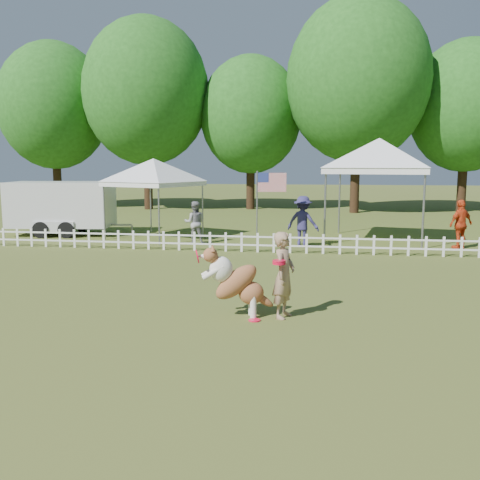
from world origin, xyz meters
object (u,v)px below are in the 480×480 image
Objects in this scene: canopy_tent_left at (154,199)px; spectator_a at (195,223)px; frisbee_on_turf at (254,320)px; spectator_c at (461,224)px; dog at (237,282)px; flag_pole at (257,212)px; spectator_b at (303,222)px; handler at (284,275)px; canopy_tent_right at (378,191)px; cargo_trailer at (62,208)px.

canopy_tent_left is 2.24m from spectator_a.
spectator_c is (5.56, 8.87, 0.78)m from frisbee_on_turf.
flag_pole reaches higher than dog.
canopy_tent_left reaches higher than spectator_b.
handler reaches higher than spectator_a.
dog is 10.83m from canopy_tent_right.
cargo_trailer is (-8.71, 10.20, 1.02)m from frisbee_on_turf.
spectator_c reaches higher than dog.
flag_pole is at bearing -131.70° from canopy_tent_right.
flag_pole reaches higher than frisbee_on_turf.
spectator_c is (2.47, -1.53, -0.97)m from canopy_tent_right.
spectator_c reaches higher than handler.
spectator_a is 3.67m from spectator_b.
cargo_trailer is at bearing 7.91° from spectator_b.
cargo_trailer is (-11.79, -0.20, -0.72)m from canopy_tent_right.
handler is 7.18× the size of frisbee_on_turf.
canopy_tent_left is at bearing 99.96° from dog.
canopy_tent_left is 8.01m from canopy_tent_right.
dog is 0.51× the size of flag_pole.
handler is 8.23m from spectator_b.
spectator_a is at bearing 39.57° from handler.
canopy_tent_left is (-5.39, 9.53, 0.65)m from handler.
cargo_trailer is 2.82× the size of spectator_b.
spectator_b is at bearing -17.91° from cargo_trailer.
canopy_tent_left is at bearing -165.26° from canopy_tent_right.
spectator_c is at bearing 2.84° from flag_pole.
cargo_trailer is 5.81m from spectator_a.
spectator_b is at bearing 9.22° from canopy_tent_left.
cargo_trailer is at bearing 59.08° from handler.
dog is at bearing -97.88° from canopy_tent_right.
flag_pole is (-1.32, 7.08, 0.48)m from handler.
cargo_trailer is at bearing -39.95° from spectator_c.
cargo_trailer is 9.40m from spectator_b.
flag_pole is at bearing -8.44° from canopy_tent_left.
flag_pole is (4.07, -2.45, -0.17)m from canopy_tent_left.
handler is at bearing -89.81° from flag_pole.
spectator_a is (-3.61, 8.35, -0.04)m from handler.
spectator_b is 5.03m from spectator_c.
handler is at bearing 30.80° from frisbee_on_turf.
spectator_b is (0.54, 8.52, 0.83)m from frisbee_on_turf.
cargo_trailer is at bearing -168.43° from canopy_tent_right.
cargo_trailer reaches higher than spectator_b.
spectator_a is 8.68m from spectator_c.
canopy_tent_right is (3.42, 10.22, 1.12)m from dog.
canopy_tent_left is 0.60× the size of cargo_trailer.
spectator_b reaches higher than dog.
canopy_tent_right is at bearing 27.31° from flag_pole.
dog is 0.36× the size of canopy_tent_right.
cargo_trailer reaches higher than frisbee_on_turf.
frisbee_on_turf is 10.50m from spectator_c.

